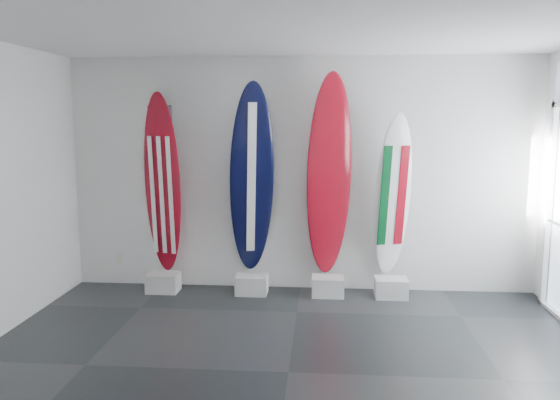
# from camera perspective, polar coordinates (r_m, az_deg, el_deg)

# --- Properties ---
(floor) EXTENTS (6.00, 6.00, 0.00)m
(floor) POSITION_cam_1_polar(r_m,az_deg,el_deg) (5.11, 0.87, -17.33)
(floor) COLOR black
(floor) RESTS_ON ground
(ceiling) EXTENTS (6.00, 6.00, 0.00)m
(ceiling) POSITION_cam_1_polar(r_m,az_deg,el_deg) (4.67, 0.96, 18.02)
(ceiling) COLOR white
(ceiling) RESTS_ON wall_back
(wall_back) EXTENTS (6.00, 0.00, 6.00)m
(wall_back) POSITION_cam_1_polar(r_m,az_deg,el_deg) (7.14, 2.17, 2.60)
(wall_back) COLOR white
(wall_back) RESTS_ON ground
(wall_front) EXTENTS (6.00, 0.00, 6.00)m
(wall_front) POSITION_cam_1_polar(r_m,az_deg,el_deg) (2.23, -3.17, -10.34)
(wall_front) COLOR white
(wall_front) RESTS_ON ground
(display_block_usa) EXTENTS (0.40, 0.30, 0.24)m
(display_block_usa) POSITION_cam_1_polar(r_m,az_deg,el_deg) (7.38, -11.94, -8.32)
(display_block_usa) COLOR silver
(display_block_usa) RESTS_ON floor
(surfboard_usa) EXTENTS (0.56, 0.34, 2.32)m
(surfboard_usa) POSITION_cam_1_polar(r_m,az_deg,el_deg) (7.22, -12.02, 1.67)
(surfboard_usa) COLOR maroon
(surfboard_usa) RESTS_ON display_block_usa
(display_block_navy) EXTENTS (0.40, 0.30, 0.24)m
(display_block_navy) POSITION_cam_1_polar(r_m,az_deg,el_deg) (7.15, -2.94, -8.70)
(display_block_navy) COLOR silver
(display_block_navy) RESTS_ON floor
(surfboard_navy) EXTENTS (0.67, 0.63, 2.44)m
(surfboard_navy) POSITION_cam_1_polar(r_m,az_deg,el_deg) (6.98, -2.91, 2.08)
(surfboard_navy) COLOR black
(surfboard_navy) RESTS_ON display_block_navy
(display_block_swiss) EXTENTS (0.40, 0.30, 0.24)m
(display_block_swiss) POSITION_cam_1_polar(r_m,az_deg,el_deg) (7.09, 4.96, -8.86)
(display_block_swiss) COLOR silver
(display_block_swiss) RESTS_ON floor
(surfboard_swiss) EXTENTS (0.64, 0.45, 2.55)m
(surfboard_swiss) POSITION_cam_1_polar(r_m,az_deg,el_deg) (6.91, 5.10, 2.48)
(surfboard_swiss) COLOR maroon
(surfboard_swiss) RESTS_ON display_block_swiss
(display_block_italy) EXTENTS (0.40, 0.30, 0.24)m
(display_block_italy) POSITION_cam_1_polar(r_m,az_deg,el_deg) (7.15, 11.38, -8.87)
(display_block_italy) COLOR silver
(display_block_italy) RESTS_ON floor
(surfboard_italy) EXTENTS (0.54, 0.46, 2.06)m
(surfboard_italy) POSITION_cam_1_polar(r_m,az_deg,el_deg) (7.00, 11.55, 0.38)
(surfboard_italy) COLOR white
(surfboard_italy) RESTS_ON display_block_italy
(wall_outlet) EXTENTS (0.09, 0.02, 0.13)m
(wall_outlet) POSITION_cam_1_polar(r_m,az_deg,el_deg) (7.81, -16.24, -5.80)
(wall_outlet) COLOR silver
(wall_outlet) RESTS_ON wall_back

